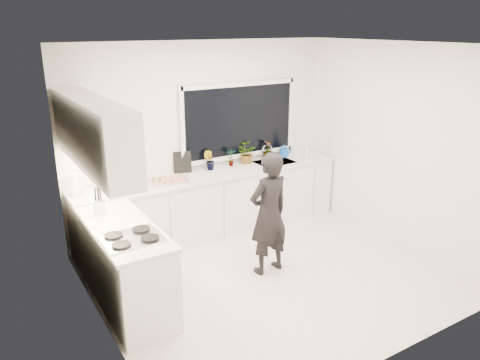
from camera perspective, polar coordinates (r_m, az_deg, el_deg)
floor at (r=5.80m, az=3.92°, el=-11.67°), size 4.00×3.50×0.02m
wall_back at (r=6.70m, az=-4.60°, el=5.07°), size 4.00×0.02×2.70m
wall_left at (r=4.44m, az=-17.36°, el=-2.82°), size 0.02×3.50×2.70m
wall_right at (r=6.59m, az=18.61°, el=3.93°), size 0.02×3.50×2.70m
ceiling at (r=5.02m, az=4.62°, el=16.27°), size 4.00×3.50×0.02m
window at (r=6.92m, az=-0.05°, el=7.25°), size 1.80×0.02×1.00m
base_cabinets_back at (r=6.71m, az=-3.19°, el=-3.02°), size 3.92×0.58×0.88m
base_cabinets_left at (r=5.21m, az=-13.75°, el=-10.29°), size 0.58×1.60×0.88m
countertop_back at (r=6.55m, az=-3.22°, el=0.69°), size 3.94×0.62×0.04m
countertop_left at (r=5.00m, az=-14.15°, el=-5.67°), size 0.62×1.60×0.04m
upper_cabinets at (r=5.01m, az=-17.56°, el=5.52°), size 0.34×2.10×0.70m
sink at (r=7.10m, az=4.21°, el=1.84°), size 0.58×0.42×0.14m
faucet at (r=7.21m, az=3.31°, el=3.45°), size 0.03×0.03×0.22m
stovetop at (r=4.68m, az=-13.07°, el=-6.86°), size 0.56×0.48×0.03m
person at (r=5.58m, az=3.52°, el=-4.13°), size 0.58×0.41×1.51m
pizza_tray at (r=6.23m, az=-8.92°, el=-0.11°), size 0.54×0.43×0.03m
pizza at (r=6.23m, az=-8.93°, el=0.04°), size 0.49×0.38×0.01m
watering_can at (r=7.36m, az=5.36°, el=3.35°), size 0.18×0.18×0.13m
paper_towel_roll at (r=6.00m, az=-19.46°, el=-0.55°), size 0.14×0.14×0.26m
knife_block at (r=6.13m, az=-15.90°, el=0.01°), size 0.14×0.12×0.22m
utensil_crock at (r=5.34m, az=-16.82°, el=-3.17°), size 0.17×0.17×0.16m
picture_frame_large at (r=6.23m, az=-15.84°, el=0.58°), size 0.22×0.06×0.28m
picture_frame_small at (r=6.56m, az=-7.04°, el=2.17°), size 0.24×0.10×0.30m
herb_plants at (r=6.93m, az=0.48°, el=3.19°), size 1.22×0.37×0.31m
soap_bottles at (r=7.24m, az=8.24°, el=3.49°), size 0.15×0.12×0.28m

